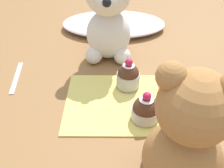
{
  "coord_description": "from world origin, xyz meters",
  "views": [
    {
      "loc": [
        0.0,
        -0.45,
        0.42
      ],
      "look_at": [
        0.0,
        0.0,
        0.06
      ],
      "focal_mm": 42.0,
      "sensor_mm": 36.0,
      "label": 1
    }
  ],
  "objects_px": {
    "teddy_bear_cream": "(107,16)",
    "teaspoon": "(15,77)",
    "cupcake_near_cream_bear": "(127,76)",
    "teddy_bear_tan": "(184,140)",
    "cupcake_near_tan_bear": "(144,110)"
  },
  "relations": [
    {
      "from": "cupcake_near_cream_bear",
      "to": "cupcake_near_tan_bear",
      "type": "xyz_separation_m",
      "value": [
        0.03,
        -0.11,
        -0.01
      ]
    },
    {
      "from": "teddy_bear_tan",
      "to": "cupcake_near_cream_bear",
      "type": "xyz_separation_m",
      "value": [
        -0.07,
        0.26,
        -0.08
      ]
    },
    {
      "from": "teddy_bear_cream",
      "to": "teddy_bear_tan",
      "type": "xyz_separation_m",
      "value": [
        0.12,
        -0.4,
        -0.01
      ]
    },
    {
      "from": "teddy_bear_cream",
      "to": "cupcake_near_cream_bear",
      "type": "distance_m",
      "value": 0.18
    },
    {
      "from": "teaspoon",
      "to": "teddy_bear_cream",
      "type": "bearing_deg",
      "value": 107.74
    },
    {
      "from": "cupcake_near_cream_bear",
      "to": "cupcake_near_tan_bear",
      "type": "height_order",
      "value": "cupcake_near_cream_bear"
    },
    {
      "from": "teddy_bear_cream",
      "to": "teaspoon",
      "type": "bearing_deg",
      "value": -154.53
    },
    {
      "from": "teaspoon",
      "to": "cupcake_near_tan_bear",
      "type": "bearing_deg",
      "value": 59.4
    },
    {
      "from": "teddy_bear_cream",
      "to": "cupcake_near_cream_bear",
      "type": "height_order",
      "value": "teddy_bear_cream"
    },
    {
      "from": "teddy_bear_cream",
      "to": "teaspoon",
      "type": "relative_size",
      "value": 1.88
    },
    {
      "from": "cupcake_near_cream_bear",
      "to": "teaspoon",
      "type": "xyz_separation_m",
      "value": [
        -0.29,
        0.04,
        -0.03
      ]
    },
    {
      "from": "teddy_bear_cream",
      "to": "cupcake_near_cream_bear",
      "type": "bearing_deg",
      "value": -69.03
    },
    {
      "from": "teddy_bear_cream",
      "to": "cupcake_near_cream_bear",
      "type": "relative_size",
      "value": 3.3
    },
    {
      "from": "teddy_bear_tan",
      "to": "cupcake_near_tan_bear",
      "type": "bearing_deg",
      "value": -57.43
    },
    {
      "from": "cupcake_near_tan_bear",
      "to": "cupcake_near_cream_bear",
      "type": "bearing_deg",
      "value": 106.26
    }
  ]
}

